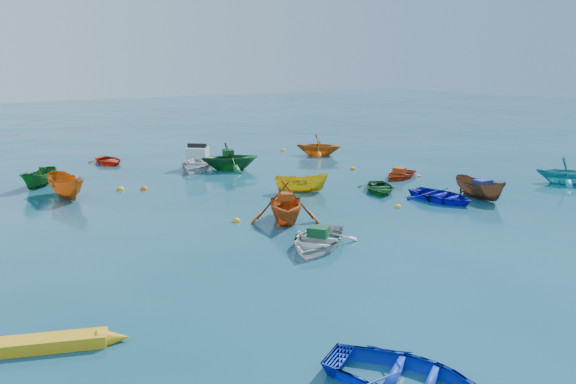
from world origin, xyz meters
TOP-DOWN VIEW (x-y plane):
  - ground at (0.00, 0.00)m, footprint 160.00×160.00m
  - dinghy_white_near at (-2.93, -1.02)m, footprint 4.09×3.85m
  - sampan_brown_mid at (7.65, 0.23)m, footprint 1.44×3.00m
  - dinghy_blue_se at (5.76, 0.91)m, footprint 2.45×3.32m
  - dinghy_orange_w at (-2.04, 2.26)m, footprint 4.09×4.25m
  - sampan_yellow_mid at (1.51, 6.02)m, footprint 2.78×2.19m
  - dinghy_green_e at (4.73, 3.91)m, footprint 3.19×3.37m
  - dinghy_cyan_se at (14.06, -0.31)m, footprint 3.60×3.72m
  - sampan_orange_n at (-8.26, 11.36)m, footprint 1.43×3.37m
  - dinghy_green_n at (1.40, 13.03)m, footprint 4.02×3.72m
  - dinghy_red_ne at (8.01, 5.71)m, footprint 3.15×2.69m
  - dinghy_red_far at (-3.85, 19.27)m, footprint 2.18×2.92m
  - dinghy_orange_far at (8.93, 14.22)m, footprint 3.94×3.93m
  - sampan_green_far at (-8.82, 14.54)m, footprint 2.61×2.70m
  - kayak_yellow at (-12.48, -3.12)m, footprint 3.68×1.93m
  - motorboat_white at (-0.02, 14.45)m, footprint 4.84×4.93m
  - tarp_green_a at (-2.85, -0.97)m, footprint 0.83×0.88m
  - tarp_blue_a at (7.63, 0.08)m, footprint 0.80×0.65m
  - tarp_orange_a at (-2.01, 2.30)m, footprint 0.75×0.70m
  - tarp_green_b at (1.30, 13.06)m, footprint 0.76×0.88m
  - tarp_orange_b at (7.91, 5.67)m, footprint 0.66×0.75m
  - buoy_ye_a at (3.24, 1.18)m, footprint 0.30×0.30m
  - buoy_ye_b at (-5.69, 11.50)m, footprint 0.38×0.38m
  - buoy_or_c at (-4.68, 10.96)m, footprint 0.37×0.37m
  - buoy_ye_c at (-3.71, 3.29)m, footprint 0.33×0.33m
  - buoy_or_d at (7.46, 9.02)m, footprint 0.34×0.34m
  - buoy_or_e at (1.60, 7.72)m, footprint 0.37×0.37m
  - buoy_ye_e at (8.01, 17.22)m, footprint 0.38×0.38m

SIDE VIEW (x-z plane):
  - ground at x=0.00m, z-range 0.00..0.00m
  - dinghy_white_near at x=-2.93m, z-range -0.35..0.35m
  - sampan_brown_mid at x=7.65m, z-range -0.56..0.56m
  - dinghy_blue_se at x=5.76m, z-range -0.33..0.33m
  - dinghy_orange_w at x=-2.04m, z-range -0.86..0.86m
  - sampan_yellow_mid at x=1.51m, z-range -0.51..0.51m
  - dinghy_green_e at x=4.73m, z-range -0.28..0.28m
  - dinghy_cyan_se at x=14.06m, z-range -0.75..0.75m
  - sampan_orange_n at x=-8.26m, z-range -0.64..0.64m
  - dinghy_green_n at x=1.40m, z-range -0.87..0.87m
  - dinghy_red_ne at x=8.01m, z-range -0.28..0.28m
  - dinghy_red_far at x=-3.85m, z-range -0.29..0.29m
  - dinghy_orange_far at x=8.93m, z-range -0.79..0.79m
  - sampan_green_far at x=-8.82m, z-range -0.53..0.53m
  - kayak_yellow at x=-12.48m, z-range -0.19..0.19m
  - motorboat_white at x=-0.02m, z-range -0.72..0.72m
  - buoy_ye_a at x=3.24m, z-range -0.15..0.15m
  - buoy_ye_b at x=-5.69m, z-range -0.19..0.19m
  - buoy_or_c at x=-4.68m, z-range -0.19..0.19m
  - buoy_ye_c at x=-3.71m, z-range -0.17..0.17m
  - buoy_or_d at x=7.46m, z-range -0.17..0.17m
  - buoy_or_e at x=1.60m, z-range -0.19..0.19m
  - buoy_ye_e at x=8.01m, z-range -0.19..0.19m
  - tarp_orange_b at x=7.91m, z-range 0.28..0.58m
  - tarp_green_a at x=-2.85m, z-range 0.35..0.68m
  - tarp_blue_a at x=7.63m, z-range 0.56..0.92m
  - tarp_orange_a at x=-2.01m, z-range 0.86..1.15m
  - tarp_green_b at x=1.30m, z-range 0.87..1.23m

